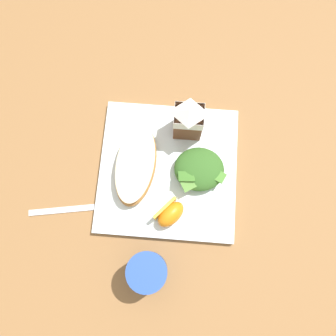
{
  "coord_description": "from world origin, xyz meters",
  "views": [
    {
      "loc": [
        0.01,
        -0.17,
        0.71
      ],
      "look_at": [
        0.0,
        0.0,
        0.03
      ],
      "focal_mm": 37.29,
      "sensor_mm": 36.0,
      "label": 1
    }
  ],
  "objects_px": {
    "white_plate": "(168,170)",
    "green_salad_pile": "(199,171)",
    "cheesy_pizza_bread": "(136,164)",
    "orange_wedge_front": "(170,214)",
    "drinking_blue_cup": "(148,271)",
    "milk_carton": "(188,119)",
    "metal_fork": "(83,208)"
  },
  "relations": [
    {
      "from": "white_plate",
      "to": "drinking_blue_cup",
      "type": "bearing_deg",
      "value": -96.06
    },
    {
      "from": "cheesy_pizza_bread",
      "to": "drinking_blue_cup",
      "type": "xyz_separation_m",
      "value": [
        0.04,
        -0.2,
        0.01
      ]
    },
    {
      "from": "green_salad_pile",
      "to": "orange_wedge_front",
      "type": "relative_size",
      "value": 1.52
    },
    {
      "from": "orange_wedge_front",
      "to": "drinking_blue_cup",
      "type": "xyz_separation_m",
      "value": [
        -0.03,
        -0.11,
        0.01
      ]
    },
    {
      "from": "white_plate",
      "to": "green_salad_pile",
      "type": "relative_size",
      "value": 2.69
    },
    {
      "from": "cheesy_pizza_bread",
      "to": "drinking_blue_cup",
      "type": "bearing_deg",
      "value": -78.01
    },
    {
      "from": "green_salad_pile",
      "to": "metal_fork",
      "type": "height_order",
      "value": "green_salad_pile"
    },
    {
      "from": "orange_wedge_front",
      "to": "drinking_blue_cup",
      "type": "height_order",
      "value": "drinking_blue_cup"
    },
    {
      "from": "cheesy_pizza_bread",
      "to": "green_salad_pile",
      "type": "bearing_deg",
      "value": -2.74
    },
    {
      "from": "metal_fork",
      "to": "green_salad_pile",
      "type": "bearing_deg",
      "value": 20.88
    },
    {
      "from": "orange_wedge_front",
      "to": "metal_fork",
      "type": "height_order",
      "value": "orange_wedge_front"
    },
    {
      "from": "orange_wedge_front",
      "to": "milk_carton",
      "type": "bearing_deg",
      "value": 83.09
    },
    {
      "from": "metal_fork",
      "to": "white_plate",
      "type": "bearing_deg",
      "value": 28.76
    },
    {
      "from": "green_salad_pile",
      "to": "metal_fork",
      "type": "bearing_deg",
      "value": -159.12
    },
    {
      "from": "green_salad_pile",
      "to": "milk_carton",
      "type": "relative_size",
      "value": 0.95
    },
    {
      "from": "drinking_blue_cup",
      "to": "cheesy_pizza_bread",
      "type": "bearing_deg",
      "value": 101.99
    },
    {
      "from": "drinking_blue_cup",
      "to": "metal_fork",
      "type": "bearing_deg",
      "value": 142.58
    },
    {
      "from": "white_plate",
      "to": "orange_wedge_front",
      "type": "bearing_deg",
      "value": -83.12
    },
    {
      "from": "orange_wedge_front",
      "to": "drinking_blue_cup",
      "type": "relative_size",
      "value": 0.75
    },
    {
      "from": "metal_fork",
      "to": "orange_wedge_front",
      "type": "bearing_deg",
      "value": -0.45
    },
    {
      "from": "green_salad_pile",
      "to": "white_plate",
      "type": "bearing_deg",
      "value": 176.26
    },
    {
      "from": "white_plate",
      "to": "milk_carton",
      "type": "height_order",
      "value": "milk_carton"
    },
    {
      "from": "milk_carton",
      "to": "metal_fork",
      "type": "xyz_separation_m",
      "value": [
        -0.2,
        -0.18,
        -0.07
      ]
    },
    {
      "from": "milk_carton",
      "to": "drinking_blue_cup",
      "type": "height_order",
      "value": "milk_carton"
    },
    {
      "from": "cheesy_pizza_bread",
      "to": "orange_wedge_front",
      "type": "distance_m",
      "value": 0.12
    },
    {
      "from": "cheesy_pizza_bread",
      "to": "milk_carton",
      "type": "bearing_deg",
      "value": 41.33
    },
    {
      "from": "milk_carton",
      "to": "drinking_blue_cup",
      "type": "xyz_separation_m",
      "value": [
        -0.05,
        -0.29,
        -0.03
      ]
    },
    {
      "from": "cheesy_pizza_bread",
      "to": "green_salad_pile",
      "type": "distance_m",
      "value": 0.13
    },
    {
      "from": "green_salad_pile",
      "to": "drinking_blue_cup",
      "type": "distance_m",
      "value": 0.22
    },
    {
      "from": "drinking_blue_cup",
      "to": "white_plate",
      "type": "bearing_deg",
      "value": 83.94
    },
    {
      "from": "milk_carton",
      "to": "green_salad_pile",
      "type": "bearing_deg",
      "value": -72.39
    },
    {
      "from": "green_salad_pile",
      "to": "milk_carton",
      "type": "bearing_deg",
      "value": 107.61
    }
  ]
}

